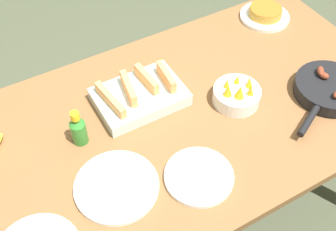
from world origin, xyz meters
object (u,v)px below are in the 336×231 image
skillet (328,89)px  fruit_bowl_mango (237,94)px  empty_plate_far_left (199,177)px  hot_sauce_bottle (78,129)px  frittata_plate_center (265,14)px  melon_tray (139,95)px  empty_plate_near_front (117,186)px

skillet → fruit_bowl_mango: bearing=-49.6°
empty_plate_far_left → hot_sauce_bottle: hot_sauce_bottle is taller
fruit_bowl_mango → hot_sauce_bottle: (-0.55, 0.11, 0.02)m
empty_plate_far_left → skillet: bearing=7.0°
frittata_plate_center → hot_sauce_bottle: 0.98m
skillet → fruit_bowl_mango: (-0.31, 0.14, 0.01)m
frittata_plate_center → empty_plate_far_left: (-0.69, -0.55, -0.01)m
fruit_bowl_mango → hot_sauce_bottle: bearing=168.9°
melon_tray → empty_plate_far_left: size_ratio=1.44×
hot_sauce_bottle → empty_plate_far_left: bearing=-50.5°
frittata_plate_center → fruit_bowl_mango: bearing=-139.3°
skillet → empty_plate_far_left: size_ratio=1.72×
frittata_plate_center → hot_sauce_bottle: (-0.95, -0.24, 0.04)m
empty_plate_near_front → frittata_plate_center: bearing=26.4°
melon_tray → hot_sauce_bottle: bearing=-166.2°
empty_plate_far_left → hot_sauce_bottle: 0.42m
empty_plate_far_left → fruit_bowl_mango: bearing=35.9°
empty_plate_near_front → fruit_bowl_mango: 0.54m
melon_tray → empty_plate_far_left: bearing=-88.3°
frittata_plate_center → hot_sauce_bottle: hot_sauce_bottle is taller
melon_tray → skillet: (0.61, -0.31, -0.01)m
skillet → frittata_plate_center: (0.09, 0.48, -0.01)m
skillet → hot_sauce_bottle: hot_sauce_bottle is taller
empty_plate_near_front → empty_plate_far_left: same height
empty_plate_far_left → fruit_bowl_mango: (0.29, 0.21, 0.03)m
fruit_bowl_mango → hot_sauce_bottle: hot_sauce_bottle is taller
melon_tray → fruit_bowl_mango: 0.35m
empty_plate_near_front → hot_sauce_bottle: size_ratio=1.87×
melon_tray → hot_sauce_bottle: size_ratio=2.24×
frittata_plate_center → fruit_bowl_mango: 0.53m
melon_tray → frittata_plate_center: 0.72m
hot_sauce_bottle → fruit_bowl_mango: bearing=-11.1°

